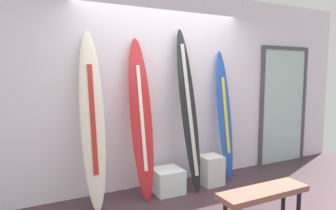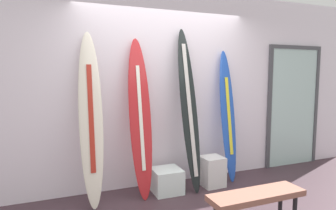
{
  "view_description": "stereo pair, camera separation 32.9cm",
  "coord_description": "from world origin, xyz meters",
  "px_view_note": "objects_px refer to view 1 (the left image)",
  "views": [
    {
      "loc": [
        -1.82,
        -2.57,
        1.61
      ],
      "look_at": [
        -0.05,
        0.95,
        1.18
      ],
      "focal_mm": 31.23,
      "sensor_mm": 36.0,
      "label": 1
    },
    {
      "loc": [
        -1.52,
        -2.71,
        1.61
      ],
      "look_at": [
        -0.05,
        0.95,
        1.18
      ],
      "focal_mm": 31.23,
      "sensor_mm": 36.0,
      "label": 2
    }
  ],
  "objects_px": {
    "glass_door": "(283,103)",
    "display_block_center": "(211,170)",
    "surfboard_ivory": "(92,120)",
    "surfboard_crimson": "(141,118)",
    "surfboard_cobalt": "(225,116)",
    "bench": "(264,195)",
    "display_block_left": "(167,181)",
    "surfboard_charcoal": "(189,110)"
  },
  "relations": [
    {
      "from": "surfboard_charcoal",
      "to": "display_block_left",
      "type": "bearing_deg",
      "value": -174.53
    },
    {
      "from": "surfboard_cobalt",
      "to": "surfboard_ivory",
      "type": "bearing_deg",
      "value": -178.26
    },
    {
      "from": "display_block_center",
      "to": "surfboard_ivory",
      "type": "bearing_deg",
      "value": 177.07
    },
    {
      "from": "surfboard_ivory",
      "to": "surfboard_charcoal",
      "type": "relative_size",
      "value": 0.95
    },
    {
      "from": "surfboard_cobalt",
      "to": "display_block_center",
      "type": "xyz_separation_m",
      "value": [
        -0.35,
        -0.15,
        -0.75
      ]
    },
    {
      "from": "surfboard_cobalt",
      "to": "display_block_left",
      "type": "relative_size",
      "value": 5.08
    },
    {
      "from": "display_block_left",
      "to": "glass_door",
      "type": "bearing_deg",
      "value": 7.38
    },
    {
      "from": "display_block_center",
      "to": "glass_door",
      "type": "height_order",
      "value": "glass_door"
    },
    {
      "from": "surfboard_ivory",
      "to": "surfboard_cobalt",
      "type": "xyz_separation_m",
      "value": [
        2.01,
        0.06,
        -0.09
      ]
    },
    {
      "from": "surfboard_crimson",
      "to": "display_block_center",
      "type": "height_order",
      "value": "surfboard_crimson"
    },
    {
      "from": "surfboard_crimson",
      "to": "display_block_left",
      "type": "height_order",
      "value": "surfboard_crimson"
    },
    {
      "from": "surfboard_charcoal",
      "to": "display_block_left",
      "type": "height_order",
      "value": "surfboard_charcoal"
    },
    {
      "from": "glass_door",
      "to": "display_block_center",
      "type": "bearing_deg",
      "value": -169.12
    },
    {
      "from": "display_block_left",
      "to": "bench",
      "type": "xyz_separation_m",
      "value": [
        0.43,
        -1.32,
        0.22
      ]
    },
    {
      "from": "surfboard_cobalt",
      "to": "glass_door",
      "type": "relative_size",
      "value": 0.94
    },
    {
      "from": "surfboard_ivory",
      "to": "glass_door",
      "type": "bearing_deg",
      "value": 4.34
    },
    {
      "from": "surfboard_cobalt",
      "to": "glass_door",
      "type": "height_order",
      "value": "glass_door"
    },
    {
      "from": "surfboard_ivory",
      "to": "surfboard_crimson",
      "type": "xyz_separation_m",
      "value": [
        0.63,
        0.0,
        -0.01
      ]
    },
    {
      "from": "surfboard_ivory",
      "to": "bench",
      "type": "distance_m",
      "value": 2.08
    },
    {
      "from": "display_block_left",
      "to": "surfboard_charcoal",
      "type": "bearing_deg",
      "value": 5.47
    },
    {
      "from": "surfboard_cobalt",
      "to": "bench",
      "type": "relative_size",
      "value": 1.95
    },
    {
      "from": "display_block_left",
      "to": "glass_door",
      "type": "height_order",
      "value": "glass_door"
    },
    {
      "from": "display_block_left",
      "to": "surfboard_cobalt",
      "type": "bearing_deg",
      "value": 6.7
    },
    {
      "from": "surfboard_ivory",
      "to": "surfboard_crimson",
      "type": "bearing_deg",
      "value": 0.26
    },
    {
      "from": "surfboard_cobalt",
      "to": "surfboard_crimson",
      "type": "bearing_deg",
      "value": -177.58
    },
    {
      "from": "surfboard_crimson",
      "to": "bench",
      "type": "xyz_separation_m",
      "value": [
        0.78,
        -1.39,
        -0.66
      ]
    },
    {
      "from": "surfboard_ivory",
      "to": "surfboard_charcoal",
      "type": "xyz_separation_m",
      "value": [
        1.32,
        -0.03,
        0.05
      ]
    },
    {
      "from": "surfboard_ivory",
      "to": "glass_door",
      "type": "relative_size",
      "value": 1.03
    },
    {
      "from": "surfboard_crimson",
      "to": "display_block_center",
      "type": "relative_size",
      "value": 4.92
    },
    {
      "from": "surfboard_charcoal",
      "to": "display_block_center",
      "type": "height_order",
      "value": "surfboard_charcoal"
    },
    {
      "from": "surfboard_crimson",
      "to": "surfboard_charcoal",
      "type": "bearing_deg",
      "value": -2.5
    },
    {
      "from": "surfboard_charcoal",
      "to": "display_block_center",
      "type": "relative_size",
      "value": 5.31
    },
    {
      "from": "display_block_left",
      "to": "display_block_center",
      "type": "distance_m",
      "value": 0.69
    },
    {
      "from": "glass_door",
      "to": "bench",
      "type": "distance_m",
      "value": 2.74
    },
    {
      "from": "surfboard_charcoal",
      "to": "surfboard_cobalt",
      "type": "bearing_deg",
      "value": 7.32
    },
    {
      "from": "surfboard_crimson",
      "to": "surfboard_charcoal",
      "type": "height_order",
      "value": "surfboard_charcoal"
    },
    {
      "from": "surfboard_cobalt",
      "to": "bench",
      "type": "height_order",
      "value": "surfboard_cobalt"
    },
    {
      "from": "surfboard_cobalt",
      "to": "bench",
      "type": "xyz_separation_m",
      "value": [
        -0.61,
        -1.44,
        -0.58
      ]
    },
    {
      "from": "display_block_center",
      "to": "surfboard_cobalt",
      "type": "bearing_deg",
      "value": 23.0
    },
    {
      "from": "surfboard_cobalt",
      "to": "display_block_left",
      "type": "distance_m",
      "value": 1.32
    },
    {
      "from": "surfboard_ivory",
      "to": "display_block_center",
      "type": "xyz_separation_m",
      "value": [
        1.66,
        -0.09,
        -0.84
      ]
    },
    {
      "from": "surfboard_crimson",
      "to": "surfboard_cobalt",
      "type": "xyz_separation_m",
      "value": [
        1.38,
        0.06,
        -0.08
      ]
    }
  ]
}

